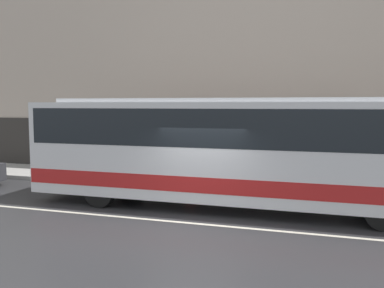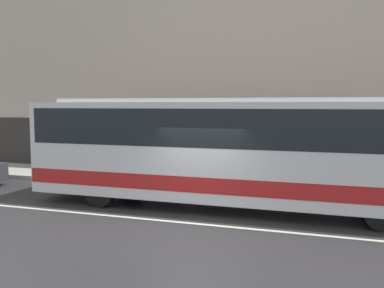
# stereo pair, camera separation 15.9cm
# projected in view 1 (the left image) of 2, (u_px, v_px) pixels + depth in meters

# --- Properties ---
(ground_plane) EXTENTS (60.00, 60.00, 0.00)m
(ground_plane) POSITION_uv_depth(u_px,v_px,m) (194.00, 224.00, 11.35)
(ground_plane) COLOR #2D2D30
(sidewalk) EXTENTS (60.00, 3.08, 0.17)m
(sidewalk) POSITION_uv_depth(u_px,v_px,m) (237.00, 184.00, 16.59)
(sidewalk) COLOR #A09E99
(sidewalk) RESTS_ON ground_plane
(building_facade) EXTENTS (60.00, 0.35, 9.90)m
(building_facade) POSITION_uv_depth(u_px,v_px,m) (247.00, 65.00, 17.75)
(building_facade) COLOR #B7A899
(building_facade) RESTS_ON ground_plane
(lane_stripe) EXTENTS (54.00, 0.14, 0.01)m
(lane_stripe) POSITION_uv_depth(u_px,v_px,m) (194.00, 223.00, 11.35)
(lane_stripe) COLOR beige
(lane_stripe) RESTS_ON ground_plane
(transit_bus) EXTENTS (12.05, 2.59, 3.34)m
(transit_bus) POSITION_uv_depth(u_px,v_px,m) (223.00, 146.00, 12.96)
(transit_bus) COLOR silver
(transit_bus) RESTS_ON ground_plane
(pedestrian_waiting) EXTENTS (0.36, 0.36, 1.74)m
(pedestrian_waiting) POSITION_uv_depth(u_px,v_px,m) (190.00, 161.00, 16.42)
(pedestrian_waiting) COLOR maroon
(pedestrian_waiting) RESTS_ON sidewalk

